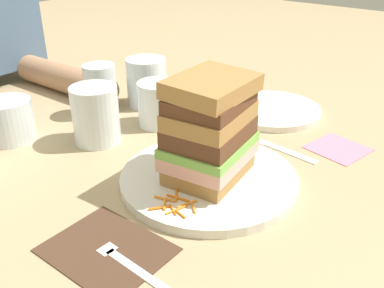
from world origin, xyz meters
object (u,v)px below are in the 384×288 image
fork (122,257)px  empty_tumbler_1 (96,115)px  sandwich (210,130)px  empty_tumbler_2 (10,120)px  knife (267,143)px  main_plate (209,179)px  empty_tumbler_3 (147,82)px  napkin_pink (338,148)px  empty_tumbler_0 (101,90)px  juice_glass (159,106)px  side_plate (272,110)px  napkin_dark (109,250)px

fork → empty_tumbler_1: 0.31m
sandwich → empty_tumbler_2: (-0.09, 0.35, -0.05)m
fork → knife: (0.35, 0.01, -0.00)m
main_plate → empty_tumbler_1: bearing=91.1°
empty_tumbler_3 → napkin_pink: empty_tumbler_3 is taller
main_plate → empty_tumbler_0: empty_tumbler_0 is taller
main_plate → sandwich: bearing=-38.6°
knife → empty_tumbler_1: (-0.16, 0.24, 0.05)m
empty_tumbler_2 → empty_tumbler_3: bearing=-16.2°
fork → empty_tumbler_0: size_ratio=1.70×
empty_tumbler_3 → napkin_pink: size_ratio=1.12×
main_plate → sandwich: sandwich is taller
main_plate → juice_glass: bearing=59.7°
napkin_pink → juice_glass: bearing=108.8°
fork → side_plate: size_ratio=0.88×
sandwich → empty_tumbler_1: size_ratio=1.50×
main_plate → empty_tumbler_1: (-0.00, 0.23, 0.04)m
knife → empty_tumbler_0: (-0.08, 0.32, 0.05)m
empty_tumbler_0 → napkin_pink: (0.13, -0.42, -0.05)m
empty_tumbler_1 → empty_tumbler_3: bearing=14.6°
empty_tumbler_1 → side_plate: 0.34m
main_plate → napkin_dark: 0.19m
fork → empty_tumbler_3: 0.46m
fork → empty_tumbler_3: (0.36, 0.29, 0.04)m
side_plate → napkin_pink: (-0.07, -0.16, -0.00)m
knife → empty_tumbler_3: bearing=87.6°
sandwich → fork: (-0.19, -0.02, -0.08)m
empty_tumbler_1 → empty_tumbler_2: empty_tumbler_1 is taller
sandwich → knife: sandwich is taller
side_plate → juice_glass: bearing=140.5°
sandwich → side_plate: (0.28, 0.05, -0.08)m
knife → sandwich: bearing=176.9°
sandwich → side_plate: bearing=9.8°
sandwich → empty_tumbler_1: sandwich is taller
sandwich → side_plate: size_ratio=0.77×
juice_glass → napkin_pink: bearing=-71.2°
napkin_pink → napkin_dark: bearing=163.8°
side_plate → empty_tumbler_2: bearing=141.1°
napkin_dark → empty_tumbler_2: bearing=73.7°
sandwich → napkin_pink: bearing=-27.3°
knife → empty_tumbler_0: 0.33m
juice_glass → empty_tumbler_2: (-0.20, 0.16, 0.00)m
napkin_dark → side_plate: (0.47, 0.04, 0.00)m
fork → napkin_pink: fork is taller
sandwich → empty_tumbler_2: bearing=104.3°
empty_tumbler_1 → empty_tumbler_2: size_ratio=1.23×
knife → main_plate: bearing=176.8°
empty_tumbler_3 → napkin_pink: 0.39m
napkin_dark → juice_glass: bearing=31.6°
main_plate → empty_tumbler_3: (0.17, 0.27, 0.04)m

